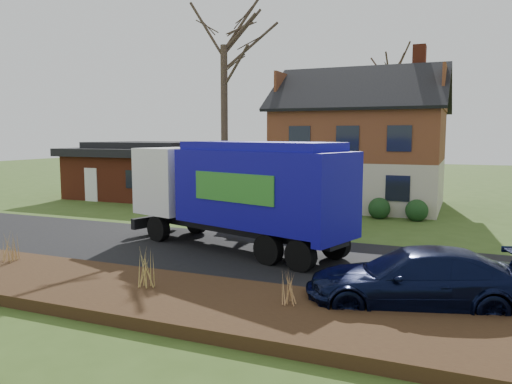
% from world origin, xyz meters
% --- Properties ---
extents(ground, '(120.00, 120.00, 0.00)m').
position_xyz_m(ground, '(0.00, 0.00, 0.00)').
color(ground, '#364F1A').
rests_on(ground, ground).
extents(road, '(80.00, 7.00, 0.02)m').
position_xyz_m(road, '(0.00, 0.00, 0.01)').
color(road, black).
rests_on(road, ground).
extents(mulch_verge, '(80.00, 3.50, 0.30)m').
position_xyz_m(mulch_verge, '(0.00, -5.30, 0.15)').
color(mulch_verge, black).
rests_on(mulch_verge, ground).
extents(main_house, '(12.95, 8.95, 9.26)m').
position_xyz_m(main_house, '(1.49, 13.91, 4.03)').
color(main_house, '#BEB599').
rests_on(main_house, ground).
extents(ranch_house, '(9.80, 8.20, 3.70)m').
position_xyz_m(ranch_house, '(-12.00, 13.00, 1.81)').
color(ranch_house, maroon).
rests_on(ranch_house, ground).
extents(garbage_truck, '(9.52, 5.09, 3.95)m').
position_xyz_m(garbage_truck, '(0.14, 0.81, 2.27)').
color(garbage_truck, black).
rests_on(garbage_truck, ground).
extents(silver_sedan, '(4.49, 2.01, 1.43)m').
position_xyz_m(silver_sedan, '(-0.06, 4.82, 0.72)').
color(silver_sedan, '#9FA3A6').
rests_on(silver_sedan, ground).
extents(navy_wagon, '(5.59, 3.50, 1.51)m').
position_xyz_m(navy_wagon, '(6.70, -3.40, 0.75)').
color(navy_wagon, black).
rests_on(navy_wagon, ground).
extents(tree_front_west, '(4.12, 4.12, 12.23)m').
position_xyz_m(tree_front_west, '(-4.11, 8.23, 10.08)').
color(tree_front_west, '#403226').
rests_on(tree_front_west, ground).
extents(tree_back, '(3.52, 3.52, 11.14)m').
position_xyz_m(tree_back, '(2.55, 21.71, 9.29)').
color(tree_back, '#403026').
rests_on(tree_back, ground).
extents(grass_clump_west, '(0.35, 0.29, 0.92)m').
position_xyz_m(grass_clump_west, '(-5.20, -4.55, 0.76)').
color(grass_clump_west, tan).
rests_on(grass_clump_west, mulch_verge).
extents(grass_clump_mid, '(0.34, 0.28, 0.96)m').
position_xyz_m(grass_clump_mid, '(0.22, -5.16, 0.78)').
color(grass_clump_mid, tan).
rests_on(grass_clump_mid, mulch_verge).
extents(grass_clump_east, '(0.31, 0.26, 0.78)m').
position_xyz_m(grass_clump_east, '(4.07, -4.93, 0.69)').
color(grass_clump_east, tan).
rests_on(grass_clump_east, mulch_verge).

